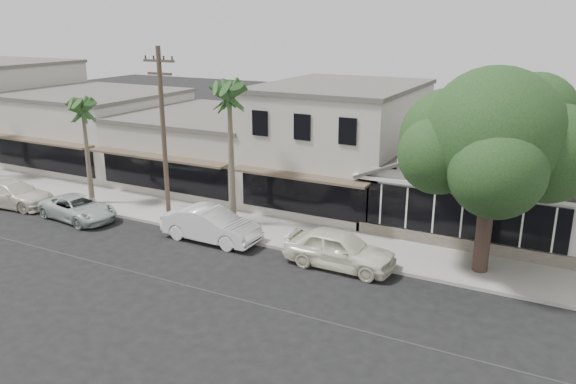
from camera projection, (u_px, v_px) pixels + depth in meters
The scene contains 14 objects.
ground at pixel (273, 308), 20.62m from camera, with size 140.00×140.00×0.00m, color black.
sidewalk_north at pixel (203, 218), 29.85m from camera, with size 90.00×3.50×0.15m, color #9E9991.
corner_shop at pixel (479, 176), 28.24m from camera, with size 10.40×8.60×5.10m.
row_building_near at pixel (340, 145), 32.45m from camera, with size 8.00×10.00×6.50m, color #BDB6AA.
row_building_midnear at pixel (212, 149), 36.75m from camera, with size 10.00×10.00×4.20m, color beige.
row_building_midfar at pixel (94, 129), 41.26m from camera, with size 11.00×10.00×5.00m, color #BDB6AA.
utility_pole at pixel (164, 134), 27.60m from camera, with size 1.80×0.24×9.00m.
car_0 at pixel (340, 249), 23.84m from camera, with size 1.94×4.82×1.64m, color white.
car_1 at pixel (211, 225), 26.73m from camera, with size 1.70×4.89×1.61m, color white.
car_2 at pixel (78, 208), 29.64m from camera, with size 2.11×4.58×1.27m, color #B0BDB9.
car_3 at pixel (13, 194), 31.76m from camera, with size 2.02×4.97×1.44m, color silver.
shade_tree at pixel (493, 140), 22.06m from camera, with size 7.70×6.96×8.54m.
palm_east at pixel (229, 96), 26.75m from camera, with size 2.99×2.99×7.80m.
palm_mid at pixel (83, 109), 30.57m from camera, with size 2.74×2.74×6.47m.
Camera 1 is at (8.99, -16.14, 10.11)m, focal length 35.00 mm.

